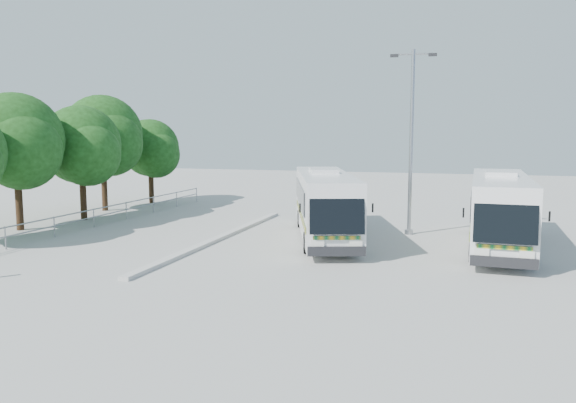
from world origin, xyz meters
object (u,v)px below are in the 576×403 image
(coach_main, at_px, (325,203))
(coach_adjacent, at_px, (500,208))
(tree_far_d, at_px, (103,135))
(tree_far_b, at_px, (17,140))
(lamppost, at_px, (411,134))
(tree_far_c, at_px, (82,145))
(tree_far_e, at_px, (151,148))

(coach_main, relative_size, coach_adjacent, 1.00)
(tree_far_d, bearing_deg, coach_adjacent, -11.94)
(tree_far_b, height_order, tree_far_d, tree_far_d)
(coach_adjacent, height_order, lamppost, lamppost)
(lamppost, bearing_deg, coach_adjacent, -31.64)
(tree_far_c, relative_size, coach_main, 0.58)
(tree_far_c, bearing_deg, coach_main, -5.70)
(tree_far_d, height_order, coach_adjacent, tree_far_d)
(tree_far_e, relative_size, coach_adjacent, 0.53)
(coach_adjacent, distance_m, lamppost, 5.47)
(coach_adjacent, bearing_deg, tree_far_c, 178.29)
(tree_far_d, bearing_deg, coach_main, -18.24)
(tree_far_c, height_order, tree_far_e, tree_far_c)
(tree_far_b, distance_m, tree_far_e, 12.13)
(tree_far_e, distance_m, coach_main, 17.89)
(coach_main, xyz_separation_m, lamppost, (3.73, 2.15, 3.21))
(tree_far_b, bearing_deg, tree_far_c, 77.09)
(tree_far_c, xyz_separation_m, tree_far_e, (-0.51, 8.20, -0.37))
(tree_far_b, bearing_deg, tree_far_e, 88.17)
(tree_far_e, xyz_separation_m, coach_adjacent, (22.63, -9.43, -2.20))
(tree_far_b, relative_size, coach_main, 0.62)
(tree_far_c, relative_size, coach_adjacent, 0.58)
(tree_far_b, distance_m, coach_adjacent, 23.35)
(tree_far_e, distance_m, lamppost, 20.11)
(tree_far_b, height_order, tree_far_e, tree_far_b)
(tree_far_b, height_order, tree_far_c, tree_far_b)
(coach_adjacent, relative_size, lamppost, 1.26)
(tree_far_c, bearing_deg, lamppost, 2.23)
(tree_far_c, height_order, tree_far_d, tree_far_d)
(coach_main, relative_size, lamppost, 1.26)
(coach_adjacent, bearing_deg, tree_far_d, 169.54)
(tree_far_d, bearing_deg, lamppost, -8.80)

